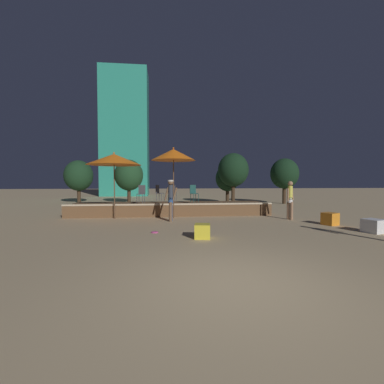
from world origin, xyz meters
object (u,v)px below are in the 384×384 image
person_0 (290,199)px  person_1 (171,197)px  cube_seat_1 (374,226)px  background_tree_4 (129,175)px  cube_seat_0 (330,219)px  frisbee_disc (155,232)px  patio_umbrella_0 (173,155)px  background_tree_3 (233,170)px  cube_seat_2 (202,231)px  bistro_chair_0 (194,192)px  patio_umbrella_1 (114,159)px  bistro_chair_3 (159,191)px  background_tree_0 (227,178)px  background_tree_2 (284,174)px  bistro_chair_1 (141,192)px  bistro_chair_2 (173,191)px  background_tree_1 (79,176)px

person_0 → person_1: 5.44m
cube_seat_1 → background_tree_4: bearing=126.9°
cube_seat_0 → frisbee_disc: (-6.94, -0.85, -0.23)m
patio_umbrella_0 → person_1: patio_umbrella_0 is taller
cube_seat_1 → background_tree_3: size_ratio=0.18×
cube_seat_1 → cube_seat_2: cube_seat_1 is taller
cube_seat_0 → bistro_chair_0: (-5.08, 3.77, 0.96)m
patio_umbrella_1 → bistro_chair_3: (2.02, 1.60, -1.56)m
cube_seat_1 → bistro_chair_0: size_ratio=0.79×
person_0 → person_1: bearing=59.7°
frisbee_disc → background_tree_0: (5.52, 12.04, 1.98)m
background_tree_4 → patio_umbrella_0: bearing=-70.1°
person_0 → background_tree_4: 13.32m
bistro_chair_0 → background_tree_2: size_ratio=0.25×
bistro_chair_1 → bistro_chair_0: bearing=20.9°
patio_umbrella_1 → person_1: bearing=-22.5°
bistro_chair_1 → patio_umbrella_1: bearing=-127.0°
frisbee_disc → background_tree_2: 14.51m
person_1 → background_tree_3: background_tree_3 is taller
person_0 → person_1: person_1 is taller
bistro_chair_1 → bistro_chair_2: size_ratio=1.00×
background_tree_1 → patio_umbrella_1: bearing=-64.0°
background_tree_1 → bistro_chair_1: bearing=-56.1°
cube_seat_0 → background_tree_0: (-1.42, 11.19, 1.76)m
cube_seat_0 → background_tree_2: 10.28m
cube_seat_1 → background_tree_4: (-9.96, 13.27, 2.02)m
person_0 → background_tree_1: background_tree_1 is taller
patio_umbrella_0 → bistro_chair_3: patio_umbrella_0 is taller
background_tree_1 → background_tree_4: background_tree_4 is taller
background_tree_0 → background_tree_3: (0.13, -1.27, 0.63)m
bistro_chair_2 → bistro_chair_0: bearing=156.9°
cube_seat_0 → cube_seat_1: cube_seat_0 is taller
person_1 → background_tree_4: size_ratio=0.52×
bistro_chair_1 → person_1: bearing=-36.7°
background_tree_0 → cube_seat_2: bearing=-107.2°
bistro_chair_3 → background_tree_3: background_tree_3 is taller
background_tree_3 → bistro_chair_1: bearing=-135.6°
frisbee_disc → background_tree_2: bearing=47.3°
cube_seat_1 → background_tree_2: size_ratio=0.20×
patio_umbrella_1 → bistro_chair_1: patio_umbrella_1 is taller
cube_seat_0 → frisbee_disc: size_ratio=2.73×
background_tree_1 → background_tree_4: 4.10m
person_1 → background_tree_1: size_ratio=0.53×
bistro_chair_2 → background_tree_0: bearing=-106.1°
cube_seat_1 → background_tree_2: (2.28, 11.28, 2.12)m
patio_umbrella_1 → cube_seat_2: (3.48, -4.57, -2.55)m
cube_seat_2 → background_tree_3: size_ratio=0.14×
person_1 → bistro_chair_1: (-1.43, 1.93, 0.16)m
bistro_chair_1 → bistro_chair_3: (0.86, 0.74, 0.00)m
patio_umbrella_0 → background_tree_4: background_tree_4 is taller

